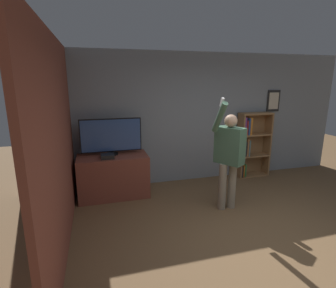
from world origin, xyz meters
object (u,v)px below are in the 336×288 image
game_console (108,156)px  bookshelf (251,144)px  person (229,153)px  television (111,136)px

game_console → bookshelf: size_ratio=0.16×
person → game_console: bearing=-146.9°
game_console → television: bearing=67.0°
television → person: 2.13m
bookshelf → person: person is taller
television → game_console: (-0.09, -0.22, -0.32)m
television → bookshelf: (3.06, 0.18, -0.40)m
game_console → bookshelf: bookshelf is taller
game_console → bookshelf: 3.18m
television → game_console: 0.39m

